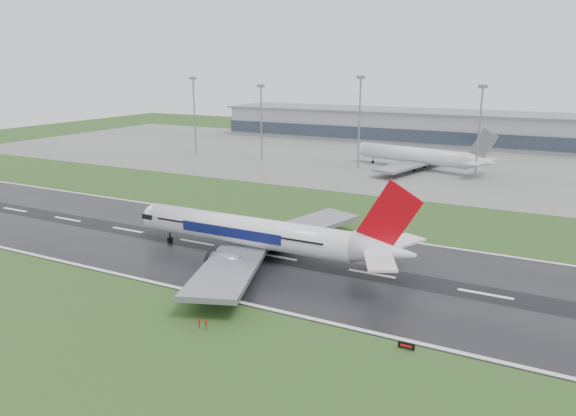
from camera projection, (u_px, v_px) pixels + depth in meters
The scene contains 11 objects.
ground at pixel (277, 257), 108.84m from camera, with size 520.00×520.00×0.00m, color #244519.
runway at pixel (277, 257), 108.82m from camera, with size 400.00×45.00×0.10m, color black.
apron at pixel (426, 162), 216.10m from camera, with size 400.00×130.00×0.08m, color slate.
terminal at pixel (457, 129), 265.70m from camera, with size 240.00×36.00×15.00m, color gray.
main_airliner at pixel (264, 216), 105.17m from camera, with size 60.07×57.21×17.73m, color white, non-canonical shape.
parked_airliner at pixel (419, 147), 199.70m from camera, with size 56.06×52.19×16.43m, color silver, non-canonical shape.
runway_sign at pixel (406, 346), 73.18m from camera, with size 2.30×0.26×1.04m, color black, non-canonical shape.
floodmast_0 at pixel (195, 117), 232.99m from camera, with size 0.64×0.64×31.83m, color gray.
floodmast_1 at pixel (261, 124), 218.48m from camera, with size 0.64×0.64×29.13m, color gray.
floodmast_2 at pixel (359, 125), 199.32m from camera, with size 0.64×0.64×32.84m, color gray.
floodmast_3 at pixel (479, 135), 180.75m from camera, with size 0.64×0.64×30.27m, color gray.
Camera 1 is at (49.34, -90.15, 37.23)m, focal length 33.69 mm.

